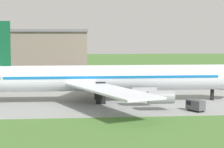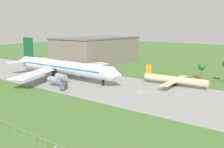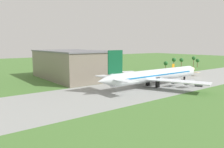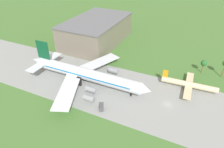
{
  "view_description": "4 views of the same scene",
  "coord_description": "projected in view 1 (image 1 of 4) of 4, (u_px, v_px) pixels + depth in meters",
  "views": [
    {
      "loc": [
        -55.06,
        -103.62,
        16.33
      ],
      "look_at": [
        -45.36,
        -1.43,
        7.09
      ],
      "focal_mm": 65.0,
      "sensor_mm": 36.0,
      "label": 1
    },
    {
      "loc": [
        51.01,
        -87.09,
        26.86
      ],
      "look_at": [
        -13.97,
        -1.43,
        6.09
      ],
      "focal_mm": 40.0,
      "sensor_mm": 36.0,
      "label": 2
    },
    {
      "loc": [
        -138.32,
        -81.57,
        23.33
      ],
      "look_at": [
        -76.76,
        -1.43,
        9.34
      ],
      "focal_mm": 35.0,
      "sensor_mm": 36.0,
      "label": 3
    },
    {
      "loc": [
        7.05,
        -79.61,
        65.95
      ],
      "look_at": [
        -33.01,
        5.0,
        6.0
      ],
      "focal_mm": 32.0,
      "sensor_mm": 36.0,
      "label": 4
    }
  ],
  "objects": [
    {
      "name": "terminal_building",
      "position": [
        37.0,
        56.0,
        153.8
      ],
      "size": [
        36.72,
        61.2,
        18.93
      ],
      "color": "slate",
      "rests_on": "ground_plane"
    },
    {
      "name": "jet_airliner",
      "position": [
        107.0,
        78.0,
        103.03
      ],
      "size": [
        76.14,
        62.3,
        20.41
      ],
      "color": "silver",
      "rests_on": "ground_plane"
    },
    {
      "name": "baggage_tug",
      "position": [
        195.0,
        105.0,
        89.94
      ],
      "size": [
        3.74,
        4.73,
        2.55
      ],
      "color": "black",
      "rests_on": "ground_plane"
    }
  ]
}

